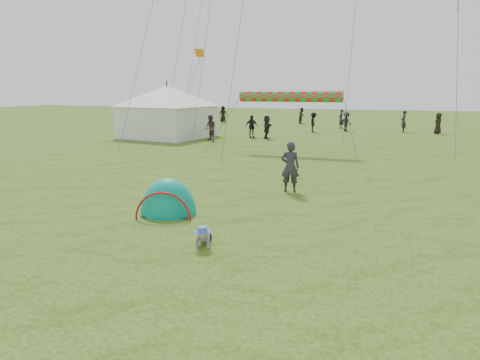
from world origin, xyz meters
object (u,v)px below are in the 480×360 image
(crawling_toddler, at_px, (203,234))
(standing_adult, at_px, (290,167))
(popup_tent, at_px, (169,214))
(event_marquee, at_px, (168,110))

(crawling_toddler, relative_size, standing_adult, 0.39)
(popup_tent, bearing_deg, event_marquee, 104.55)
(crawling_toddler, distance_m, event_marquee, 22.90)
(crawling_toddler, xyz_separation_m, event_marquee, (-11.54, 19.70, 1.72))
(event_marquee, bearing_deg, crawling_toddler, -51.00)
(standing_adult, distance_m, event_marquee, 18.61)
(standing_adult, xyz_separation_m, event_marquee, (-12.23, 13.98, 1.12))
(crawling_toddler, bearing_deg, event_marquee, 104.46)
(standing_adult, bearing_deg, crawling_toddler, 77.33)
(standing_adult, bearing_deg, popup_tent, 48.89)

